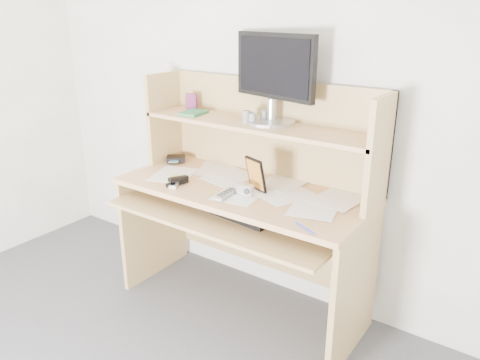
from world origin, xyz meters
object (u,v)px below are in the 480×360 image
Objects in this scene: keyboard at (234,210)px; tv_remote at (226,194)px; game_case at (256,174)px; monitor at (274,76)px; desk at (249,193)px.

tv_remote is (-0.02, -0.04, 0.10)m from keyboard.
keyboard is 0.11m from tv_remote.
monitor is at bearing 118.40° from game_case.
desk is 0.19m from keyboard.
keyboard is 0.74m from monitor.
game_case reaches higher than keyboard.
desk is 8.29× the size of tv_remote.
desk is 2.62× the size of monitor.
monitor is (-0.03, 0.21, 0.48)m from game_case.
monitor reaches higher than game_case.
game_case is 0.34× the size of monitor.
keyboard is 0.96× the size of monitor.
game_case is (0.06, 0.11, 0.18)m from keyboard.
game_case is 0.53m from monitor.
game_case is (0.09, -0.08, 0.15)m from desk.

